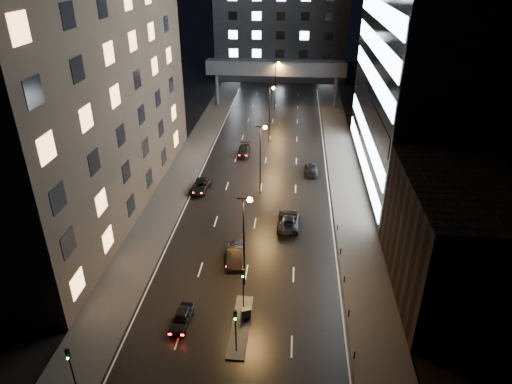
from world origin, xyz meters
TOP-DOWN VIEW (x-y plane):
  - ground at (0.00, 40.00)m, footprint 160.00×160.00m
  - sidewalk_left at (-12.50, 35.00)m, footprint 5.00×110.00m
  - sidewalk_right at (12.50, 35.00)m, footprint 5.00×110.00m
  - building_left at (-22.50, 24.00)m, footprint 15.00×48.00m
  - building_right_low at (20.00, 9.00)m, footprint 10.00×18.00m
  - building_right_glass at (25.00, 36.00)m, footprint 20.00×36.00m
  - building_far at (0.00, 98.00)m, footprint 34.00×14.00m
  - skybridge at (0.00, 70.00)m, footprint 30.00×3.00m
  - median_island at (0.30, 2.00)m, footprint 1.60×8.00m
  - traffic_signal_near at (0.30, 4.49)m, footprint 0.28×0.34m
  - traffic_signal_far at (0.30, -1.01)m, footprint 0.28×0.34m
  - traffic_signal_corner at (-11.50, -6.01)m, footprint 0.28×0.34m
  - bollard_row at (10.20, 6.50)m, footprint 0.12×25.12m
  - streetlight_near at (0.16, 8.00)m, footprint 1.45×0.50m
  - streetlight_mid_a at (0.16, 28.00)m, footprint 1.45×0.50m
  - streetlight_mid_b at (0.16, 48.00)m, footprint 1.45×0.50m
  - streetlight_far at (0.16, 68.00)m, footprint 1.45×0.50m
  - car_away_a at (-5.07, 1.88)m, footprint 1.87×4.03m
  - car_away_b at (-1.50, 11.92)m, footprint 2.24×5.04m
  - car_away_c at (-8.61, 28.22)m, footprint 2.72×5.18m
  - car_away_d at (-3.83, 41.94)m, footprint 2.15×4.98m
  - car_toward_a at (4.20, 19.68)m, footprint 2.73×5.75m
  - car_toward_b at (7.34, 35.61)m, footprint 2.02×4.88m
  - utility_cabinet at (0.70, 2.86)m, footprint 0.98×0.78m

SIDE VIEW (x-z plane):
  - ground at x=0.00m, z-range 0.00..0.00m
  - sidewalk_left at x=-12.50m, z-range 0.00..0.15m
  - sidewalk_right at x=12.50m, z-range 0.00..0.15m
  - median_island at x=0.30m, z-range 0.00..0.15m
  - bollard_row at x=10.20m, z-range 0.00..0.90m
  - car_away_a at x=-5.07m, z-range 0.00..1.34m
  - car_away_c at x=-8.61m, z-range 0.00..1.39m
  - car_toward_b at x=7.34m, z-range 0.00..1.41m
  - car_away_d at x=-3.83m, z-range 0.00..1.43m
  - utility_cabinet at x=0.70m, z-range 0.15..1.29m
  - car_toward_a at x=4.20m, z-range 0.00..1.58m
  - car_away_b at x=-1.50m, z-range 0.00..1.61m
  - traffic_signal_corner at x=-11.50m, z-range 0.74..5.14m
  - traffic_signal_near at x=0.30m, z-range 0.89..5.29m
  - traffic_signal_far at x=0.30m, z-range 0.89..5.29m
  - building_right_low at x=20.00m, z-range 0.00..12.00m
  - streetlight_near at x=0.16m, z-range 1.42..11.57m
  - streetlight_mid_a at x=0.16m, z-range 1.42..11.57m
  - streetlight_mid_b at x=0.16m, z-range 1.42..11.57m
  - streetlight_far at x=0.16m, z-range 1.42..11.57m
  - skybridge at x=0.00m, z-range 3.34..13.34m
  - building_far at x=0.00m, z-range 0.00..25.00m
  - building_left at x=-22.50m, z-range 0.00..40.00m
  - building_right_glass at x=25.00m, z-range 0.00..45.00m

